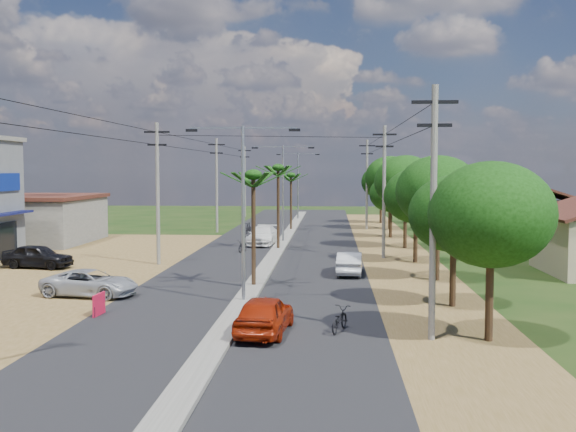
# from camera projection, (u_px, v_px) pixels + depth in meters

# --- Properties ---
(ground) EXTENTS (160.00, 160.00, 0.00)m
(ground) POSITION_uv_depth(u_px,v_px,m) (244.00, 304.00, 30.35)
(ground) COLOR black
(ground) RESTS_ON ground
(road) EXTENTS (12.00, 110.00, 0.04)m
(road) POSITION_uv_depth(u_px,v_px,m) (272.00, 259.00, 45.28)
(road) COLOR black
(road) RESTS_ON ground
(median) EXTENTS (1.00, 90.00, 0.18)m
(median) POSITION_uv_depth(u_px,v_px,m) (276.00, 253.00, 48.26)
(median) COLOR #605E56
(median) RESTS_ON ground
(dirt_lot_west) EXTENTS (18.00, 46.00, 0.04)m
(dirt_lot_west) POSITION_uv_depth(u_px,v_px,m) (6.00, 273.00, 39.27)
(dirt_lot_west) COLOR brown
(dirt_lot_west) RESTS_ON ground
(dirt_shoulder_east) EXTENTS (5.00, 90.00, 0.03)m
(dirt_shoulder_east) POSITION_uv_depth(u_px,v_px,m) (400.00, 260.00, 44.74)
(dirt_shoulder_east) COLOR brown
(dirt_shoulder_east) RESTS_ON ground
(low_shed) EXTENTS (10.40, 10.40, 3.95)m
(low_shed) POSITION_uv_depth(u_px,v_px,m) (28.00, 219.00, 55.44)
(low_shed) COLOR #605E56
(low_shed) RESTS_ON ground
(house_east_far) EXTENTS (7.60, 7.50, 4.60)m
(house_east_far) POSITION_uv_depth(u_px,v_px,m) (534.00, 213.00, 56.72)
(house_east_far) COLOR tan
(house_east_far) RESTS_ON ground
(tree_east_a) EXTENTS (4.40, 4.40, 6.37)m
(tree_east_a) POSITION_uv_depth(u_px,v_px,m) (491.00, 215.00, 23.46)
(tree_east_a) COLOR black
(tree_east_a) RESTS_ON ground
(tree_east_b) EXTENTS (4.00, 4.00, 5.83)m
(tree_east_b) POSITION_uv_depth(u_px,v_px,m) (454.00, 214.00, 29.47)
(tree_east_b) COLOR black
(tree_east_b) RESTS_ON ground
(tree_east_c) EXTENTS (4.60, 4.60, 6.83)m
(tree_east_c) POSITION_uv_depth(u_px,v_px,m) (438.00, 192.00, 36.36)
(tree_east_c) COLOR black
(tree_east_c) RESTS_ON ground
(tree_east_d) EXTENTS (4.20, 4.20, 6.13)m
(tree_east_d) POSITION_uv_depth(u_px,v_px,m) (416.00, 196.00, 43.39)
(tree_east_d) COLOR black
(tree_east_d) RESTS_ON ground
(tree_east_e) EXTENTS (4.80, 4.80, 7.14)m
(tree_east_e) POSITION_uv_depth(u_px,v_px,m) (406.00, 182.00, 51.28)
(tree_east_e) COLOR black
(tree_east_e) RESTS_ON ground
(tree_east_f) EXTENTS (3.80, 3.80, 5.52)m
(tree_east_f) POSITION_uv_depth(u_px,v_px,m) (391.00, 194.00, 59.36)
(tree_east_f) COLOR black
(tree_east_f) RESTS_ON ground
(tree_east_g) EXTENTS (5.00, 5.00, 7.38)m
(tree_east_g) POSITION_uv_depth(u_px,v_px,m) (390.00, 177.00, 67.19)
(tree_east_g) COLOR black
(tree_east_g) RESTS_ON ground
(tree_east_h) EXTENTS (4.40, 4.40, 6.52)m
(tree_east_h) POSITION_uv_depth(u_px,v_px,m) (381.00, 182.00, 75.21)
(tree_east_h) COLOR black
(tree_east_h) RESTS_ON ground
(palm_median_near) EXTENTS (2.00, 2.00, 6.15)m
(palm_median_near) POSITION_uv_depth(u_px,v_px,m) (253.00, 180.00, 33.94)
(palm_median_near) COLOR black
(palm_median_near) RESTS_ON ground
(palm_median_mid) EXTENTS (2.00, 2.00, 6.55)m
(palm_median_mid) POSITION_uv_depth(u_px,v_px,m) (278.00, 171.00, 49.85)
(palm_median_mid) COLOR black
(palm_median_mid) RESTS_ON ground
(palm_median_far) EXTENTS (2.00, 2.00, 5.85)m
(palm_median_far) POSITION_uv_depth(u_px,v_px,m) (291.00, 177.00, 65.82)
(palm_median_far) COLOR black
(palm_median_far) RESTS_ON ground
(streetlight_near) EXTENTS (5.10, 0.18, 8.00)m
(streetlight_near) POSITION_uv_depth(u_px,v_px,m) (243.00, 198.00, 30.02)
(streetlight_near) COLOR gray
(streetlight_near) RESTS_ON ground
(streetlight_mid) EXTENTS (5.10, 0.18, 8.00)m
(streetlight_mid) POSITION_uv_depth(u_px,v_px,m) (283.00, 185.00, 54.90)
(streetlight_mid) COLOR gray
(streetlight_mid) RESTS_ON ground
(streetlight_far) EXTENTS (5.10, 0.18, 8.00)m
(streetlight_far) POSITION_uv_depth(u_px,v_px,m) (298.00, 180.00, 79.79)
(streetlight_far) COLOR gray
(streetlight_far) RESTS_ON ground
(utility_pole_w_b) EXTENTS (1.60, 0.24, 9.00)m
(utility_pole_w_b) POSITION_uv_depth(u_px,v_px,m) (158.00, 190.00, 42.41)
(utility_pole_w_b) COLOR #605E56
(utility_pole_w_b) RESTS_ON ground
(utility_pole_w_c) EXTENTS (1.60, 0.24, 9.00)m
(utility_pole_w_c) POSITION_uv_depth(u_px,v_px,m) (217.00, 183.00, 64.31)
(utility_pole_w_c) COLOR #605E56
(utility_pole_w_c) RESTS_ON ground
(utility_pole_w_d) EXTENTS (1.60, 0.24, 9.00)m
(utility_pole_w_d) POSITION_uv_depth(u_px,v_px,m) (245.00, 179.00, 85.22)
(utility_pole_w_d) COLOR #605E56
(utility_pole_w_d) RESTS_ON ground
(utility_pole_e_a) EXTENTS (1.60, 0.24, 9.00)m
(utility_pole_e_a) POSITION_uv_depth(u_px,v_px,m) (433.00, 207.00, 23.57)
(utility_pole_e_a) COLOR #605E56
(utility_pole_e_a) RESTS_ON ground
(utility_pole_e_b) EXTENTS (1.60, 0.24, 9.00)m
(utility_pole_e_b) POSITION_uv_depth(u_px,v_px,m) (384.00, 189.00, 45.47)
(utility_pole_e_b) COLOR #605E56
(utility_pole_e_b) RESTS_ON ground
(utility_pole_e_c) EXTENTS (1.60, 0.24, 9.00)m
(utility_pole_e_c) POSITION_uv_depth(u_px,v_px,m) (367.00, 182.00, 67.37)
(utility_pole_e_c) COLOR #605E56
(utility_pole_e_c) RESTS_ON ground
(car_red_near) EXTENTS (2.12, 4.39, 1.44)m
(car_red_near) POSITION_uv_depth(u_px,v_px,m) (264.00, 315.00, 24.66)
(car_red_near) COLOR maroon
(car_red_near) RESTS_ON ground
(car_silver_mid) EXTENTS (1.61, 4.06, 1.32)m
(car_silver_mid) POSITION_uv_depth(u_px,v_px,m) (350.00, 264.00, 38.59)
(car_silver_mid) COLOR #A7ABB0
(car_silver_mid) RESTS_ON ground
(car_white_far) EXTENTS (2.46, 5.22, 1.47)m
(car_white_far) POSITION_uv_depth(u_px,v_px,m) (263.00, 236.00, 53.75)
(car_white_far) COLOR silver
(car_white_far) RESTS_ON ground
(car_parked_silver) EXTENTS (4.85, 2.83, 1.27)m
(car_parked_silver) POSITION_uv_depth(u_px,v_px,m) (90.00, 284.00, 31.99)
(car_parked_silver) COLOR #A7ABB0
(car_parked_silver) RESTS_ON ground
(car_parked_dark) EXTENTS (4.49, 2.36, 1.46)m
(car_parked_dark) POSITION_uv_depth(u_px,v_px,m) (38.00, 257.00, 41.10)
(car_parked_dark) COLOR black
(car_parked_dark) RESTS_ON ground
(moto_rider_east) EXTENTS (1.09, 1.83, 0.91)m
(moto_rider_east) POSITION_uv_depth(u_px,v_px,m) (339.00, 320.00, 25.04)
(moto_rider_east) COLOR black
(moto_rider_east) RESTS_ON ground
(moto_rider_west_a) EXTENTS (0.90, 1.69, 0.85)m
(moto_rider_west_a) POSITION_uv_depth(u_px,v_px,m) (243.00, 246.00, 49.22)
(moto_rider_west_a) COLOR black
(moto_rider_west_a) RESTS_ON ground
(moto_rider_west_b) EXTENTS (0.73, 1.85, 1.08)m
(moto_rider_west_b) POSITION_uv_depth(u_px,v_px,m) (248.00, 229.00, 62.69)
(moto_rider_west_b) COLOR black
(moto_rider_west_b) RESTS_ON ground
(roadside_sign) EXTENTS (0.16, 1.14, 0.95)m
(roadside_sign) POSITION_uv_depth(u_px,v_px,m) (99.00, 305.00, 27.82)
(roadside_sign) COLOR #AE102E
(roadside_sign) RESTS_ON ground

